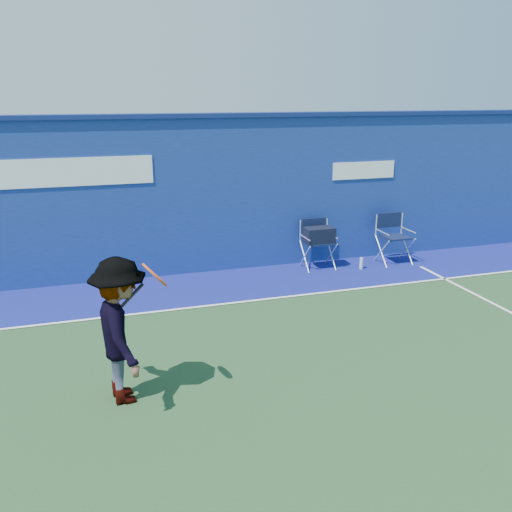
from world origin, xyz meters
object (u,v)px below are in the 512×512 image
object	(u,v)px
tennis_player	(121,331)
water_bottle	(361,263)
directors_chair_left	(318,248)
directors_chair_right	(394,248)

from	to	relation	value
tennis_player	water_bottle	bearing A→B (deg)	35.74
directors_chair_left	tennis_player	bearing A→B (deg)	-136.64
directors_chair_left	directors_chair_right	bearing A→B (deg)	-4.79
directors_chair_left	directors_chair_right	distance (m)	1.68
directors_chair_right	directors_chair_left	bearing A→B (deg)	175.21
directors_chair_left	water_bottle	distance (m)	0.93
directors_chair_left	tennis_player	distance (m)	5.70
directors_chair_right	tennis_player	xyz separation A→B (m)	(-5.80, -3.76, 0.54)
directors_chair_right	water_bottle	xyz separation A→B (m)	(-0.85, -0.20, -0.20)
water_bottle	tennis_player	world-z (taller)	tennis_player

